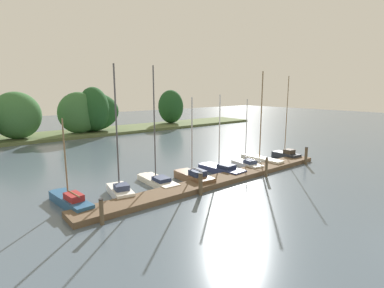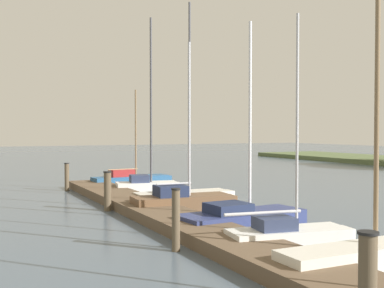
{
  "view_description": "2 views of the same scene",
  "coord_description": "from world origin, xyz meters",
  "px_view_note": "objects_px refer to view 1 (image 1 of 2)",
  "views": [
    {
      "loc": [
        -14.95,
        -1.02,
        6.69
      ],
      "look_at": [
        -0.62,
        16.46,
        2.5
      ],
      "focal_mm": 28.07,
      "sensor_mm": 36.0,
      "label": 1
    },
    {
      "loc": [
        14.26,
        7.75,
        2.93
      ],
      "look_at": [
        -1.88,
        15.64,
        2.43
      ],
      "focal_mm": 45.67,
      "sensor_mm": 36.0,
      "label": 2
    }
  ],
  "objects_px": {
    "mooring_piling_1": "(201,184)",
    "mooring_piling_2": "(266,167)",
    "sailboat_0": "(70,200)",
    "sailboat_7": "(285,154)",
    "mooring_piling_3": "(306,156)",
    "sailboat_3": "(193,176)",
    "sailboat_2": "(157,180)",
    "sailboat_6": "(260,158)",
    "sailboat_4": "(221,169)",
    "sailboat_1": "(120,189)",
    "mooring_piling_0": "(101,212)",
    "sailboat_5": "(246,164)"
  },
  "relations": [
    {
      "from": "sailboat_5",
      "to": "sailboat_1",
      "type": "bearing_deg",
      "value": 96.22
    },
    {
      "from": "sailboat_1",
      "to": "mooring_piling_2",
      "type": "xyz_separation_m",
      "value": [
        10.55,
        -3.32,
        0.32
      ]
    },
    {
      "from": "sailboat_1",
      "to": "sailboat_6",
      "type": "distance_m",
      "value": 13.77
    },
    {
      "from": "sailboat_0",
      "to": "mooring_piling_0",
      "type": "distance_m",
      "value": 3.54
    },
    {
      "from": "sailboat_2",
      "to": "sailboat_6",
      "type": "height_order",
      "value": "sailboat_2"
    },
    {
      "from": "sailboat_0",
      "to": "mooring_piling_0",
      "type": "bearing_deg",
      "value": -177.81
    },
    {
      "from": "sailboat_7",
      "to": "mooring_piling_1",
      "type": "height_order",
      "value": "sailboat_7"
    },
    {
      "from": "sailboat_0",
      "to": "mooring_piling_3",
      "type": "xyz_separation_m",
      "value": [
        19.49,
        -3.43,
        0.44
      ]
    },
    {
      "from": "sailboat_4",
      "to": "sailboat_5",
      "type": "distance_m",
      "value": 2.76
    },
    {
      "from": "sailboat_0",
      "to": "sailboat_4",
      "type": "relative_size",
      "value": 0.81
    },
    {
      "from": "sailboat_4",
      "to": "mooring_piling_3",
      "type": "distance_m",
      "value": 8.31
    },
    {
      "from": "sailboat_0",
      "to": "sailboat_2",
      "type": "relative_size",
      "value": 0.62
    },
    {
      "from": "sailboat_7",
      "to": "mooring_piling_2",
      "type": "height_order",
      "value": "sailboat_7"
    },
    {
      "from": "sailboat_2",
      "to": "sailboat_5",
      "type": "relative_size",
      "value": 1.41
    },
    {
      "from": "sailboat_0",
      "to": "mooring_piling_3",
      "type": "bearing_deg",
      "value": -105.15
    },
    {
      "from": "sailboat_1",
      "to": "mooring_piling_0",
      "type": "relative_size",
      "value": 6.01
    },
    {
      "from": "sailboat_6",
      "to": "mooring_piling_2",
      "type": "height_order",
      "value": "sailboat_6"
    },
    {
      "from": "sailboat_0",
      "to": "sailboat_3",
      "type": "distance_m",
      "value": 8.52
    },
    {
      "from": "sailboat_6",
      "to": "mooring_piling_0",
      "type": "xyz_separation_m",
      "value": [
        -16.32,
        -2.98,
        0.27
      ]
    },
    {
      "from": "sailboat_0",
      "to": "mooring_piling_1",
      "type": "height_order",
      "value": "sailboat_0"
    },
    {
      "from": "sailboat_4",
      "to": "sailboat_7",
      "type": "relative_size",
      "value": 0.79
    },
    {
      "from": "sailboat_1",
      "to": "sailboat_3",
      "type": "height_order",
      "value": "sailboat_1"
    },
    {
      "from": "sailboat_3",
      "to": "mooring_piling_1",
      "type": "bearing_deg",
      "value": 153.85
    },
    {
      "from": "sailboat_4",
      "to": "sailboat_2",
      "type": "bearing_deg",
      "value": 78.89
    },
    {
      "from": "mooring_piling_2",
      "to": "mooring_piling_3",
      "type": "height_order",
      "value": "mooring_piling_3"
    },
    {
      "from": "sailboat_1",
      "to": "sailboat_4",
      "type": "height_order",
      "value": "sailboat_1"
    },
    {
      "from": "sailboat_3",
      "to": "sailboat_6",
      "type": "relative_size",
      "value": 0.75
    },
    {
      "from": "sailboat_2",
      "to": "sailboat_4",
      "type": "distance_m",
      "value": 5.69
    },
    {
      "from": "mooring_piling_1",
      "to": "mooring_piling_3",
      "type": "xyz_separation_m",
      "value": [
        12.44,
        -0.04,
        0.07
      ]
    },
    {
      "from": "sailboat_4",
      "to": "sailboat_6",
      "type": "distance_m",
      "value": 5.04
    },
    {
      "from": "sailboat_4",
      "to": "mooring_piling_0",
      "type": "xyz_separation_m",
      "value": [
        -11.28,
        -3.02,
        0.36
      ]
    },
    {
      "from": "sailboat_6",
      "to": "mooring_piling_0",
      "type": "relative_size",
      "value": 6.03
    },
    {
      "from": "mooring_piling_0",
      "to": "mooring_piling_1",
      "type": "distance_m",
      "value": 6.59
    },
    {
      "from": "mooring_piling_2",
      "to": "sailboat_5",
      "type": "bearing_deg",
      "value": 71.78
    },
    {
      "from": "mooring_piling_1",
      "to": "mooring_piling_2",
      "type": "bearing_deg",
      "value": -1.72
    },
    {
      "from": "sailboat_0",
      "to": "sailboat_1",
      "type": "relative_size",
      "value": 0.62
    },
    {
      "from": "sailboat_3",
      "to": "mooring_piling_2",
      "type": "relative_size",
      "value": 3.97
    },
    {
      "from": "sailboat_7",
      "to": "mooring_piling_3",
      "type": "xyz_separation_m",
      "value": [
        -0.5,
        -2.41,
        0.38
      ]
    },
    {
      "from": "sailboat_6",
      "to": "mooring_piling_2",
      "type": "xyz_separation_m",
      "value": [
        -3.21,
        -3.07,
        0.36
      ]
    },
    {
      "from": "sailboat_6",
      "to": "sailboat_7",
      "type": "xyz_separation_m",
      "value": [
        3.22,
        -0.5,
        0.01
      ]
    },
    {
      "from": "sailboat_4",
      "to": "sailboat_7",
      "type": "xyz_separation_m",
      "value": [
        8.26,
        -0.54,
        0.1
      ]
    },
    {
      "from": "mooring_piling_0",
      "to": "mooring_piling_2",
      "type": "xyz_separation_m",
      "value": [
        13.11,
        -0.09,
        0.09
      ]
    },
    {
      "from": "sailboat_4",
      "to": "mooring_piling_3",
      "type": "relative_size",
      "value": 3.94
    },
    {
      "from": "mooring_piling_1",
      "to": "sailboat_0",
      "type": "bearing_deg",
      "value": 154.32
    },
    {
      "from": "sailboat_6",
      "to": "mooring_piling_3",
      "type": "relative_size",
      "value": 5.17
    },
    {
      "from": "sailboat_0",
      "to": "sailboat_1",
      "type": "height_order",
      "value": "sailboat_1"
    },
    {
      "from": "mooring_piling_2",
      "to": "sailboat_3",
      "type": "bearing_deg",
      "value": 152.65
    },
    {
      "from": "mooring_piling_2",
      "to": "sailboat_7",
      "type": "bearing_deg",
      "value": 21.79
    },
    {
      "from": "sailboat_2",
      "to": "sailboat_3",
      "type": "xyz_separation_m",
      "value": [
        2.38,
        -1.15,
        0.05
      ]
    },
    {
      "from": "sailboat_7",
      "to": "mooring_piling_3",
      "type": "relative_size",
      "value": 4.96
    }
  ]
}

